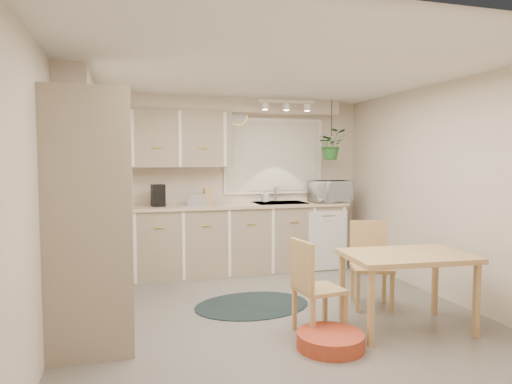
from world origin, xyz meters
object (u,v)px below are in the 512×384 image
Objects in this scene: braided_rug at (252,305)px; pet_bed at (330,341)px; chair_left at (319,286)px; microwave at (330,189)px; chair_back at (372,265)px; dining_table at (406,291)px.

braided_rug is 1.28m from pet_bed.
chair_left is 1.06m from braided_rug.
microwave is at bearing 65.04° from pet_bed.
pet_bed is at bearing -75.51° from braided_rug.
pet_bed is 3.10m from microwave.
dining_table is at bearing 107.28° from chair_back.
chair_left is at bearing -67.89° from braided_rug.
pet_bed reaches higher than braided_rug.
chair_back is 1.60× the size of pet_bed.
braided_rug is 2.23× the size of microwave.
dining_table is 0.82m from chair_left.
chair_left is at bearing 171.78° from dining_table.
chair_left is 0.97m from chair_back.
braided_rug is (-1.19, 0.39, -0.44)m from chair_back.
microwave reaches higher than chair_left.
chair_left is 1.52× the size of microwave.
dining_table is at bearing 14.18° from pet_bed.
chair_left is 0.68× the size of braided_rug.
chair_left is at bearing -117.93° from microwave.
braided_rug is at bearing 0.43° from chair_back.
pet_bed is 1.00× the size of microwave.
microwave reaches higher than braided_rug.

